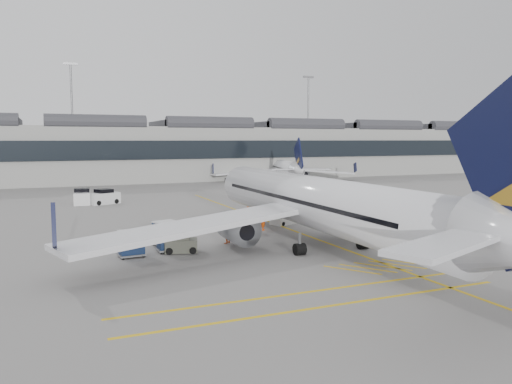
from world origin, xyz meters
name	(u,v)px	position (x,y,z in m)	size (l,w,h in m)	color
ground	(216,257)	(0.00, 0.00, 0.00)	(220.00, 220.00, 0.00)	gray
terminal	(104,151)	(0.00, 71.93, 6.14)	(200.00, 20.45, 12.40)	#9E9E99
light_masts	(88,113)	(-1.67, 86.00, 14.49)	(113.00, 0.60, 25.45)	slate
apron_markings	(280,226)	(10.00, 10.00, 0.01)	(0.25, 60.00, 0.01)	gold
airliner_main	(320,204)	(8.66, 0.08, 3.42)	(40.03, 43.73, 11.63)	silver
airliner_far	(283,168)	(34.63, 59.79, 2.60)	(29.58, 32.69, 8.85)	silver
belt_loader	(286,219)	(11.11, 10.91, 0.52)	(4.49, 2.84, 1.79)	silver
baggage_cart_a	(242,222)	(5.32, 8.45, 0.95)	(2.09, 1.93, 1.77)	gray
baggage_cart_b	(166,232)	(-2.43, 5.33, 1.05)	(2.22, 2.00, 1.96)	gray
baggage_cart_c	(169,238)	(-2.68, 3.02, 1.04)	(1.84, 1.52, 1.93)	gray
baggage_cart_d	(131,243)	(-5.63, 2.39, 1.03)	(1.93, 1.64, 1.92)	gray
ramp_agent_a	(263,221)	(7.51, 8.42, 0.89)	(0.65, 0.43, 1.79)	#F14D0C
ramp_agent_b	(226,233)	(2.29, 4.25, 0.86)	(0.84, 0.65, 1.72)	#E8580C
pushback_tug	(181,245)	(-1.94, 2.37, 0.60)	(2.69, 2.03, 1.34)	#4B4D41
safety_cone_nose	(248,205)	(12.26, 23.88, 0.27)	(0.38, 0.38, 0.53)	#F24C0A
safety_cone_engine	(356,231)	(14.56, 3.69, 0.26)	(0.37, 0.37, 0.52)	#F24C0A
service_van_left	(104,197)	(-4.11, 34.20, 0.89)	(4.31, 3.33, 1.99)	silver
service_van_mid	(82,197)	(-6.78, 35.18, 0.93)	(2.36, 4.21, 2.08)	silver
service_van_right	(290,193)	(21.36, 30.12, 0.87)	(4.02, 3.98, 1.94)	silver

